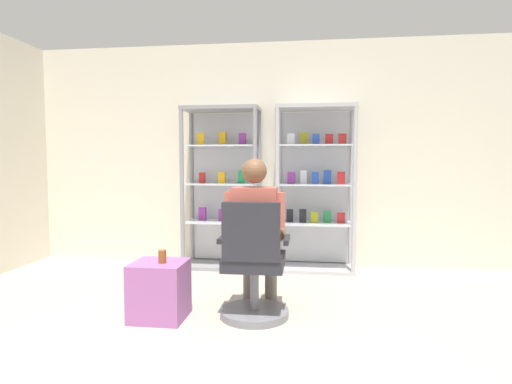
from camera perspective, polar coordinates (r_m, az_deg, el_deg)
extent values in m
cube|color=silver|center=(5.23, 1.96, 5.06)|extent=(6.00, 0.10, 2.70)
cylinder|color=gray|center=(4.94, -9.96, 0.41)|extent=(0.05, 0.05, 1.90)
cylinder|color=gray|center=(4.75, -0.14, 0.33)|extent=(0.05, 0.05, 1.90)
cylinder|color=gray|center=(5.32, -8.67, 0.69)|extent=(0.05, 0.05, 1.90)
cylinder|color=gray|center=(5.15, 0.45, 0.62)|extent=(0.05, 0.05, 1.90)
cube|color=gray|center=(5.05, -4.71, 11.11)|extent=(0.90, 0.45, 0.04)
cube|color=gray|center=(5.17, -4.58, -9.83)|extent=(0.90, 0.45, 0.04)
cube|color=silver|center=(5.23, -4.15, 0.67)|extent=(0.84, 0.02, 1.80)
cube|color=silver|center=(5.06, -4.62, -4.00)|extent=(0.82, 0.39, 0.02)
cube|color=purple|center=(5.14, -7.23, -2.93)|extent=(0.09, 0.06, 0.16)
cube|color=purple|center=(5.06, -4.60, -3.10)|extent=(0.09, 0.04, 0.14)
cube|color=#268C4C|center=(5.02, -1.81, -3.19)|extent=(0.08, 0.04, 0.14)
cube|color=silver|center=(5.02, -4.65, 1.09)|extent=(0.82, 0.39, 0.02)
cube|color=red|center=(5.11, -7.26, 1.92)|extent=(0.07, 0.04, 0.13)
cube|color=gold|center=(5.03, -4.64, 1.94)|extent=(0.08, 0.05, 0.13)
cube|color=#268C4C|center=(5.00, -1.98, 2.07)|extent=(0.08, 0.05, 0.16)
cube|color=silver|center=(5.02, -4.68, 6.23)|extent=(0.82, 0.39, 0.02)
cube|color=gold|center=(5.05, -7.49, 7.11)|extent=(0.09, 0.05, 0.15)
cube|color=gold|center=(5.05, -4.51, 7.20)|extent=(0.09, 0.06, 0.16)
cube|color=purple|center=(5.00, -1.84, 7.14)|extent=(0.09, 0.05, 0.14)
cylinder|color=#B7B7BC|center=(4.73, 2.86, 0.30)|extent=(0.05, 0.05, 1.90)
cylinder|color=#B7B7BC|center=(4.73, 13.17, 0.21)|extent=(0.05, 0.05, 1.90)
cylinder|color=#B7B7BC|center=(5.12, 3.23, 0.60)|extent=(0.05, 0.05, 1.90)
cylinder|color=#B7B7BC|center=(5.13, 12.74, 0.51)|extent=(0.05, 0.05, 1.90)
cube|color=#B7B7BC|center=(4.94, 8.11, 11.24)|extent=(0.90, 0.45, 0.04)
cube|color=#B7B7BC|center=(5.06, 7.90, -10.17)|extent=(0.90, 0.45, 0.04)
cube|color=silver|center=(5.13, 7.98, 0.56)|extent=(0.84, 0.02, 1.80)
cube|color=silver|center=(4.95, 7.96, -4.21)|extent=(0.82, 0.39, 0.02)
cube|color=black|center=(4.99, 4.59, -3.19)|extent=(0.08, 0.05, 0.15)
cube|color=black|center=(4.93, 6.35, -3.21)|extent=(0.08, 0.04, 0.16)
cube|color=#999919|center=(4.93, 7.87, -3.41)|extent=(0.09, 0.05, 0.13)
cube|color=#268C4C|center=(4.99, 9.57, -3.32)|extent=(0.09, 0.05, 0.13)
cube|color=red|center=(4.96, 11.41, -3.44)|extent=(0.09, 0.04, 0.12)
cube|color=silver|center=(4.91, 8.01, 0.99)|extent=(0.82, 0.39, 0.02)
cube|color=purple|center=(4.94, 4.79, 1.92)|extent=(0.09, 0.04, 0.14)
cube|color=silver|center=(4.95, 6.46, 2.03)|extent=(0.08, 0.06, 0.16)
cube|color=#264CB2|center=(4.91, 8.02, 1.90)|extent=(0.08, 0.05, 0.14)
cube|color=#264CB2|center=(4.94, 9.62, 2.02)|extent=(0.09, 0.06, 0.16)
cube|color=red|center=(4.87, 11.42, 1.87)|extent=(0.09, 0.04, 0.14)
cube|color=silver|center=(4.90, 8.06, 6.25)|extent=(0.82, 0.39, 0.02)
cube|color=silver|center=(4.89, 4.72, 7.13)|extent=(0.09, 0.04, 0.13)
cube|color=#999919|center=(4.95, 6.46, 7.19)|extent=(0.08, 0.06, 0.15)
cube|color=#264CB2|center=(4.90, 8.10, 7.05)|extent=(0.08, 0.03, 0.12)
cube|color=red|center=(4.92, 9.85, 7.02)|extent=(0.09, 0.05, 0.12)
cube|color=red|center=(4.89, 11.59, 7.02)|extent=(0.09, 0.05, 0.12)
cylinder|color=slate|center=(3.59, -0.20, -16.01)|extent=(0.56, 0.56, 0.06)
cylinder|color=slate|center=(3.52, -0.20, -12.88)|extent=(0.07, 0.07, 0.41)
cube|color=#26262D|center=(3.46, -0.20, -9.32)|extent=(0.48, 0.48, 0.10)
cube|color=#26262D|center=(3.20, -0.67, -5.39)|extent=(0.44, 0.08, 0.45)
cube|color=#26262D|center=(3.40, 4.18, -6.46)|extent=(0.04, 0.30, 0.04)
cube|color=#26262D|center=(3.47, -4.50, -6.27)|extent=(0.04, 0.30, 0.04)
cylinder|color=slate|center=(3.62, 1.78, -7.09)|extent=(0.14, 0.40, 0.14)
cylinder|color=slate|center=(3.88, 2.04, -10.57)|extent=(0.11, 0.11, 0.56)
cylinder|color=slate|center=(3.65, -1.38, -7.01)|extent=(0.14, 0.40, 0.14)
cylinder|color=slate|center=(3.90, -0.93, -10.49)|extent=(0.11, 0.11, 0.56)
cube|color=#BF594C|center=(3.40, -0.20, -3.56)|extent=(0.36, 0.22, 0.50)
sphere|color=brown|center=(3.37, -0.20, 2.86)|extent=(0.20, 0.20, 0.20)
cylinder|color=#BF594C|center=(3.37, 3.18, -2.43)|extent=(0.09, 0.09, 0.28)
cylinder|color=brown|center=(3.58, 3.36, -5.61)|extent=(0.08, 0.30, 0.08)
cylinder|color=#BF594C|center=(3.42, -3.53, -2.34)|extent=(0.09, 0.09, 0.28)
cylinder|color=brown|center=(3.62, -3.00, -5.48)|extent=(0.08, 0.30, 0.08)
cube|color=#9E599E|center=(3.57, -12.91, -12.82)|extent=(0.42, 0.39, 0.46)
cylinder|color=brown|center=(3.46, -12.54, -8.49)|extent=(0.06, 0.06, 0.11)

